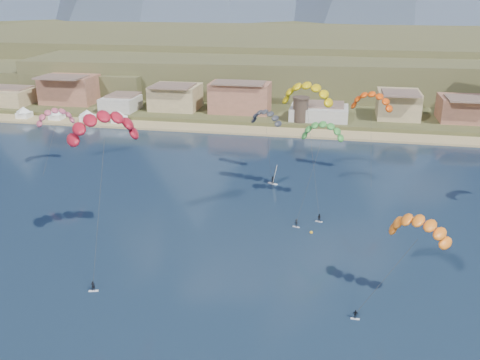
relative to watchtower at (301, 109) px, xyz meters
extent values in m
plane|color=black|center=(-5.00, -114.00, -6.37)|extent=(2400.00, 2400.00, 0.00)
cube|color=tan|center=(-5.00, -8.00, -6.12)|extent=(2200.00, 12.00, 0.90)
cube|color=brown|center=(-5.00, 446.00, -6.37)|extent=(2200.00, 900.00, 4.00)
cube|color=brown|center=(35.00, 106.00, 3.13)|extent=(320.00, 150.00, 15.00)
cube|color=brown|center=(-45.00, 146.00, 4.63)|extent=(380.00, 170.00, 18.00)
cylinder|color=#47382D|center=(0.00, 0.00, -0.37)|extent=(5.20, 5.20, 8.00)
cylinder|color=#47382D|center=(0.00, 0.00, 3.93)|extent=(5.82, 5.82, 0.60)
cube|color=white|center=(-100.00, -8.00, -4.67)|extent=(4.50, 4.50, 2.00)
pyramid|color=white|center=(-100.00, -8.00, -1.67)|extent=(6.40, 6.40, 2.00)
cube|color=white|center=(-87.00, -8.00, -4.67)|extent=(4.50, 4.50, 2.00)
pyramid|color=white|center=(-87.00, -8.00, -1.67)|extent=(6.40, 6.40, 2.00)
cube|color=white|center=(-75.00, -8.00, -4.67)|extent=(4.50, 4.50, 2.00)
pyramid|color=white|center=(-75.00, -8.00, -1.67)|extent=(6.40, 6.40, 2.00)
cube|color=white|center=(-63.00, -8.00, -4.67)|extent=(4.50, 4.50, 2.00)
pyramid|color=white|center=(-63.00, -8.00, -1.67)|extent=(6.40, 6.40, 2.00)
cube|color=silver|center=(-23.26, -109.92, -6.32)|extent=(1.59, 0.84, 0.10)
imported|color=black|center=(-23.26, -109.92, -5.39)|extent=(0.73, 0.57, 1.75)
cylinder|color=#262626|center=(-24.35, -103.34, 4.82)|extent=(0.05, 0.05, 24.16)
cube|color=silver|center=(10.54, -76.70, -6.32)|extent=(1.55, 0.82, 0.10)
imported|color=black|center=(10.54, -76.70, -5.42)|extent=(0.97, 0.84, 1.71)
cylinder|color=#262626|center=(8.35, -70.49, 5.14)|extent=(0.05, 0.05, 24.65)
cube|color=silver|center=(17.48, -109.46, -6.33)|extent=(1.28, 0.39, 0.09)
imported|color=black|center=(17.48, -109.46, -5.55)|extent=(0.87, 0.36, 1.47)
cylinder|color=#262626|center=(21.63, -106.38, -0.51)|extent=(0.05, 0.05, 14.27)
cube|color=silver|center=(6.19, -80.16, -6.32)|extent=(1.50, 0.84, 0.10)
imported|color=black|center=(6.19, -80.16, -5.45)|extent=(1.20, 0.90, 1.65)
cylinder|color=#262626|center=(8.09, -73.88, 1.71)|extent=(0.05, 0.05, 19.22)
cylinder|color=#262626|center=(-59.16, -59.16, -0.20)|extent=(0.04, 0.04, 14.20)
cylinder|color=#262626|center=(-4.94, -52.35, 0.25)|extent=(0.04, 0.04, 14.96)
cylinder|color=#262626|center=(20.68, -51.01, 2.57)|extent=(0.04, 0.04, 19.03)
cube|color=silver|center=(-1.77, -56.62, -6.31)|extent=(2.59, 1.95, 0.13)
imported|color=black|center=(-1.77, -56.62, -5.32)|extent=(1.08, 0.97, 1.84)
cube|color=white|center=(-1.34, -56.62, -4.00)|extent=(2.28, 2.90, 4.40)
sphere|color=yellow|center=(9.34, -82.23, -6.26)|extent=(0.62, 0.62, 0.62)
camera|label=1|loc=(13.31, -175.15, 38.86)|focal=38.81mm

